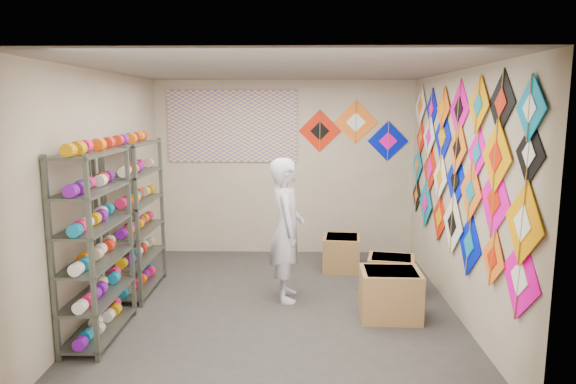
{
  "coord_description": "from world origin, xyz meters",
  "views": [
    {
      "loc": [
        0.23,
        -5.71,
        2.31
      ],
      "look_at": [
        0.1,
        0.3,
        1.3
      ],
      "focal_mm": 32.0,
      "sensor_mm": 36.0,
      "label": 1
    }
  ],
  "objects_px": {
    "shopkeeper": "(287,230)",
    "carton_c": "(342,253)",
    "shelf_rack_back": "(136,217)",
    "carton_a": "(390,294)",
    "carton_b": "(391,274)",
    "shelf_rack_front": "(95,246)"
  },
  "relations": [
    {
      "from": "shopkeeper",
      "to": "carton_c",
      "type": "height_order",
      "value": "shopkeeper"
    },
    {
      "from": "shelf_rack_front",
      "to": "carton_a",
      "type": "bearing_deg",
      "value": 10.08
    },
    {
      "from": "shelf_rack_front",
      "to": "carton_a",
      "type": "xyz_separation_m",
      "value": [
        3.02,
        0.54,
        -0.68
      ]
    },
    {
      "from": "shelf_rack_front",
      "to": "shelf_rack_back",
      "type": "xyz_separation_m",
      "value": [
        0.0,
        1.3,
        0.0
      ]
    },
    {
      "from": "carton_a",
      "to": "carton_c",
      "type": "xyz_separation_m",
      "value": [
        -0.39,
        1.68,
        -0.03
      ]
    },
    {
      "from": "shelf_rack_back",
      "to": "carton_a",
      "type": "bearing_deg",
      "value": -14.22
    },
    {
      "from": "shelf_rack_back",
      "to": "carton_b",
      "type": "xyz_separation_m",
      "value": [
        3.16,
        0.02,
        -0.72
      ]
    },
    {
      "from": "shelf_rack_back",
      "to": "carton_c",
      "type": "relative_size",
      "value": 3.41
    },
    {
      "from": "shopkeeper",
      "to": "carton_b",
      "type": "height_order",
      "value": "shopkeeper"
    },
    {
      "from": "carton_c",
      "to": "shopkeeper",
      "type": "bearing_deg",
      "value": -117.6
    },
    {
      "from": "shopkeeper",
      "to": "carton_c",
      "type": "relative_size",
      "value": 3.08
    },
    {
      "from": "shelf_rack_back",
      "to": "carton_a",
      "type": "height_order",
      "value": "shelf_rack_back"
    },
    {
      "from": "carton_a",
      "to": "shelf_rack_front",
      "type": "bearing_deg",
      "value": -168.27
    },
    {
      "from": "carton_b",
      "to": "shelf_rack_front",
      "type": "bearing_deg",
      "value": -145.81
    },
    {
      "from": "carton_a",
      "to": "carton_b",
      "type": "height_order",
      "value": "carton_a"
    },
    {
      "from": "carton_c",
      "to": "carton_b",
      "type": "bearing_deg",
      "value": -52.57
    },
    {
      "from": "shopkeeper",
      "to": "shelf_rack_front",
      "type": "bearing_deg",
      "value": 115.72
    },
    {
      "from": "carton_b",
      "to": "carton_c",
      "type": "bearing_deg",
      "value": 132.83
    },
    {
      "from": "shelf_rack_front",
      "to": "shopkeeper",
      "type": "distance_m",
      "value": 2.16
    },
    {
      "from": "shopkeeper",
      "to": "carton_c",
      "type": "bearing_deg",
      "value": -38.12
    },
    {
      "from": "shelf_rack_front",
      "to": "carton_b",
      "type": "xyz_separation_m",
      "value": [
        3.16,
        1.32,
        -0.72
      ]
    },
    {
      "from": "shopkeeper",
      "to": "carton_a",
      "type": "xyz_separation_m",
      "value": [
        1.15,
        -0.55,
        -0.59
      ]
    }
  ]
}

